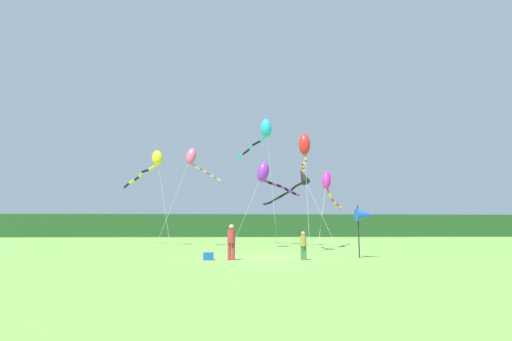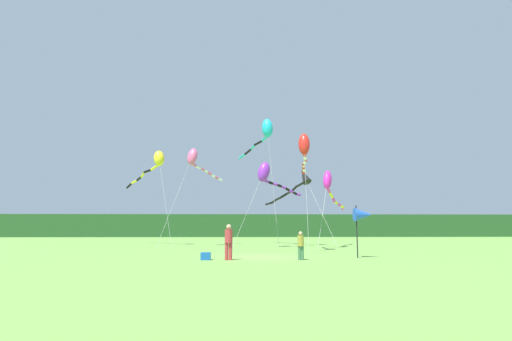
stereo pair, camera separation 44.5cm
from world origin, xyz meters
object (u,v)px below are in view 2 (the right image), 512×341
object	(u,v)px
kite_red	(304,147)
kite_magenta	(330,186)
kite_cyan	(265,131)
kite_black	(299,181)
person_adult	(229,240)
kite_yellow	(155,162)
banner_flag_pole	(363,215)
kite_purple	(266,174)
cooler_box	(206,256)
person_child	(301,244)
kite_rainbow	(195,159)

from	to	relation	value
kite_red	kite_magenta	bearing A→B (deg)	61.20
kite_cyan	kite_black	bearing A→B (deg)	0.36
person_adult	kite_red	distance (m)	9.76
kite_yellow	kite_cyan	bearing A→B (deg)	-3.15
kite_cyan	kite_red	bearing A→B (deg)	-77.02
banner_flag_pole	kite_magenta	bearing A→B (deg)	86.64
kite_purple	banner_flag_pole	bearing A→B (deg)	-66.73
person_adult	cooler_box	distance (m)	1.32
kite_cyan	kite_black	world-z (taller)	kite_cyan
person_adult	kite_yellow	xyz separation A→B (m)	(-6.97, 15.65, 6.25)
person_adult	person_child	xyz separation A→B (m)	(3.41, -0.10, -0.19)
banner_flag_pole	kite_purple	distance (m)	11.53
kite_black	kite_magenta	xyz separation A→B (m)	(1.81, -3.84, -0.86)
person_child	banner_flag_pole	xyz separation A→B (m)	(3.39, 1.21, 1.40)
cooler_box	kite_red	distance (m)	10.68
banner_flag_pole	kite_rainbow	xyz separation A→B (m)	(-10.15, 12.81, 5.02)
cooler_box	kite_black	bearing A→B (deg)	66.04
banner_flag_pole	kite_red	size ratio (longest dim) A/B	0.35
kite_purple	kite_black	bearing A→B (deg)	51.44
person_adult	kite_black	bearing A→B (deg)	69.71
person_adult	kite_red	bearing A→B (deg)	53.54
kite_black	kite_red	bearing A→B (deg)	-95.98
cooler_box	kite_purple	distance (m)	12.84
kite_black	kite_magenta	size ratio (longest dim) A/B	0.93
person_adult	cooler_box	xyz separation A→B (m)	(-1.08, 0.12, -0.76)
person_child	kite_black	xyz separation A→B (m)	(2.18, 15.24, 4.81)
person_child	kite_cyan	xyz separation A→B (m)	(-0.77, 15.22, 9.18)
kite_yellow	kite_black	bearing A→B (deg)	-2.33
cooler_box	kite_red	world-z (taller)	kite_red
kite_red	kite_purple	size ratio (longest dim) A/B	1.16
person_adult	kite_yellow	world-z (taller)	kite_yellow
cooler_box	kite_yellow	distance (m)	18.03
banner_flag_pole	kite_cyan	size ratio (longest dim) A/B	0.24
person_child	kite_rainbow	xyz separation A→B (m)	(-6.75, 14.01, 6.42)
person_child	kite_red	world-z (taller)	kite_red
kite_black	kite_red	xyz separation A→B (m)	(-0.92, -8.81, 1.16)
kite_rainbow	kite_magenta	size ratio (longest dim) A/B	0.85
banner_flag_pole	kite_cyan	xyz separation A→B (m)	(-4.16, 14.02, 7.78)
cooler_box	kite_red	bearing A→B (deg)	47.17
kite_cyan	kite_yellow	xyz separation A→B (m)	(-9.62, 0.53, -2.74)
kite_magenta	kite_yellow	world-z (taller)	kite_yellow
cooler_box	kite_yellow	size ratio (longest dim) A/B	0.06
kite_yellow	cooler_box	bearing A→B (deg)	-69.20
kite_black	person_adult	bearing A→B (deg)	-110.29
kite_magenta	person_child	bearing A→B (deg)	-109.30
kite_cyan	person_child	bearing A→B (deg)	-87.11
banner_flag_pole	kite_magenta	size ratio (longest dim) A/B	0.27
kite_red	banner_flag_pole	bearing A→B (deg)	-67.75
kite_cyan	kite_purple	size ratio (longest dim) A/B	1.66
cooler_box	banner_flag_pole	xyz separation A→B (m)	(7.88, 0.98, 1.97)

